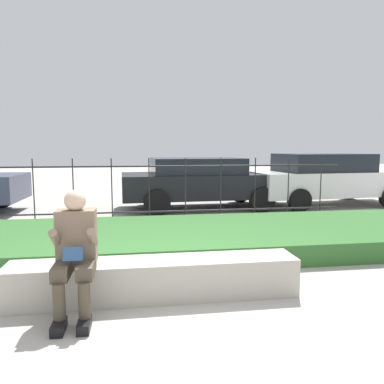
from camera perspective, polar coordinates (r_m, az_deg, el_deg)
The scene contains 7 objects.
ground_plane at distance 4.28m, azimuth -4.27°, elevation -15.64°, with size 60.00×60.00×0.00m, color #A8A399.
stone_bench at distance 4.21m, azimuth -5.58°, elevation -13.34°, with size 3.12×0.48×0.42m.
person_seated_reader at distance 3.84m, azimuth -17.34°, elevation -8.21°, with size 0.42×0.73×1.22m.
grass_berm at distance 6.11m, azimuth -5.75°, elevation -7.20°, with size 10.45×2.56×0.31m.
iron_fence at distance 7.89m, azimuth -6.53°, elevation 0.30°, with size 8.45×0.03×1.41m.
car_parked_center at distance 10.01m, azimuth 1.48°, elevation 1.67°, with size 4.35×2.13×1.36m.
car_parked_right at distance 11.26m, azimuth 19.74°, elevation 2.00°, with size 4.54×2.25×1.46m.
Camera 1 is at (-0.30, -3.94, 1.63)m, focal length 35.00 mm.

